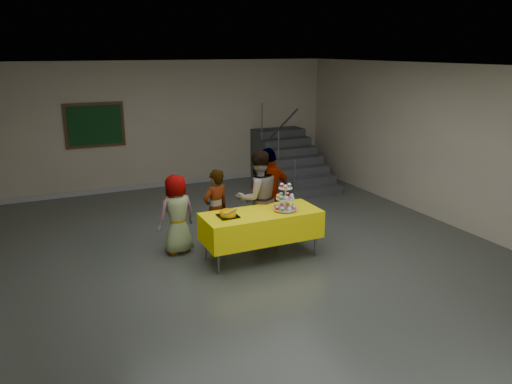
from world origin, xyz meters
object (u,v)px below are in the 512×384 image
schoolchild_d (269,194)px  schoolchild_a (177,214)px  cupcake_stand (285,200)px  bake_table (261,225)px  schoolchild_b (216,209)px  schoolchild_c (258,198)px  staircase (288,163)px  bear_cake (228,213)px  noticeboard (95,125)px

schoolchild_d → schoolchild_a: bearing=-13.5°
cupcake_stand → schoolchild_d: bearing=81.8°
bake_table → cupcake_stand: cupcake_stand is taller
bake_table → schoolchild_b: bearing=126.3°
cupcake_stand → schoolchild_c: 0.72m
staircase → schoolchild_c: bearing=-125.2°
schoolchild_c → cupcake_stand: bearing=101.9°
bear_cake → schoolchild_b: (0.05, 0.67, -0.15)m
bear_cake → schoolchild_a: 0.98m
schoolchild_a → schoolchild_d: schoolchild_d is taller
bake_table → bear_cake: bearing=177.9°
bake_table → schoolchild_d: size_ratio=1.15×
staircase → noticeboard: noticeboard is taller
schoolchild_a → schoolchild_b: 0.65m
noticeboard → bear_cake: bearing=-75.3°
schoolchild_a → schoolchild_b: (0.64, -0.09, 0.02)m
bear_cake → staircase: 5.17m
bear_cake → schoolchild_b: 0.69m
schoolchild_c → schoolchild_d: bearing=-157.0°
cupcake_stand → schoolchild_c: schoolchild_c is taller
schoolchild_a → noticeboard: (-0.68, 4.11, 0.94)m
bear_cake → staircase: (3.21, 4.04, -0.34)m
bake_table → staircase: 4.85m
schoolchild_b → schoolchild_a: bearing=-26.1°
cupcake_stand → schoolchild_c: bearing=103.0°
staircase → noticeboard: 4.69m
cupcake_stand → bear_cake: 0.95m
bake_table → schoolchild_a: (-1.15, 0.78, 0.10)m
schoolchild_d → bake_table: bearing=43.7°
staircase → schoolchild_b: bearing=-133.2°
bake_table → schoolchild_b: (-0.51, 0.69, 0.13)m
bake_table → schoolchild_b: size_ratio=1.38×
schoolchild_a → schoolchild_b: schoolchild_b is taller
bear_cake → schoolchild_d: (1.06, 0.72, -0.01)m
schoolchild_d → noticeboard: bearing=-72.9°
schoolchild_b → noticeboard: 4.50m
staircase → noticeboard: (-4.48, 0.84, 1.11)m
schoolchild_c → noticeboard: bearing=-65.4°
schoolchild_c → bear_cake: bearing=36.5°
schoolchild_c → noticeboard: size_ratio=1.25×
schoolchild_a → staircase: 5.02m
schoolchild_a → staircase: bearing=-152.6°
bake_table → schoolchild_b: 0.87m
bake_table → noticeboard: (-1.83, 4.89, 1.04)m
bear_cake → schoolchild_d: bearing=34.3°
schoolchild_c → schoolchild_a: bearing=-7.8°
schoolchild_c → schoolchild_d: 0.30m
bake_table → schoolchild_d: (0.50, 0.74, 0.26)m
schoolchild_d → bear_cake: bearing=22.1°
schoolchild_a → schoolchild_c: schoolchild_c is taller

